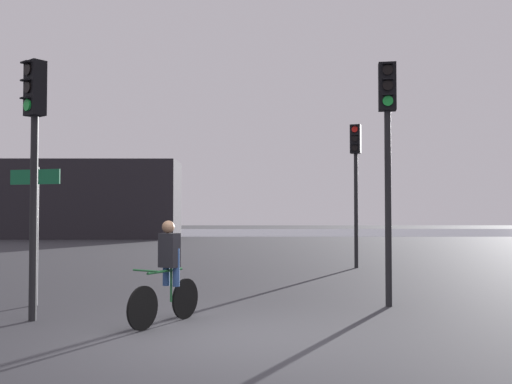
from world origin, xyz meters
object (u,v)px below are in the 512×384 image
object	(u,v)px
traffic_light_near_left	(34,139)
distant_building	(68,200)
direction_sign_post	(36,215)
traffic_light_far_right	(356,168)
cyclist	(168,271)
traffic_light_near_right	(388,137)

from	to	relation	value
traffic_light_near_left	distant_building	bearing A→B (deg)	-33.27
traffic_light_near_left	direction_sign_post	xyz separation A→B (m)	(-0.52, 1.49, -1.25)
direction_sign_post	traffic_light_far_right	bearing A→B (deg)	-118.63
traffic_light_far_right	direction_sign_post	size ratio (longest dim) A/B	1.71
distant_building	cyclist	size ratio (longest dim) A/B	8.67
traffic_light_near_right	direction_sign_post	size ratio (longest dim) A/B	1.75
traffic_light_far_right	traffic_light_near_right	bearing A→B (deg)	106.42
traffic_light_near_right	traffic_light_near_left	bearing A→B (deg)	21.26
traffic_light_near_left	cyclist	distance (m)	3.08
traffic_light_near_left	direction_sign_post	distance (m)	2.01
distant_building	traffic_light_near_left	distance (m)	28.56
traffic_light_far_right	distant_building	bearing A→B (deg)	-29.48
traffic_light_far_right	cyclist	world-z (taller)	traffic_light_far_right
traffic_light_near_right	traffic_light_far_right	world-z (taller)	traffic_light_near_right
distant_building	direction_sign_post	bearing A→B (deg)	-73.31
traffic_light_near_right	direction_sign_post	distance (m)	6.77
distant_building	direction_sign_post	xyz separation A→B (m)	(7.75, -25.84, -0.77)
cyclist	traffic_light_near_right	bearing A→B (deg)	-127.81
direction_sign_post	traffic_light_near_left	bearing A→B (deg)	127.28
distant_building	traffic_light_near_right	size ratio (longest dim) A/B	3.09
distant_building	traffic_light_near_right	xyz separation A→B (m)	(14.36, -26.00, 0.69)
traffic_light_near_left	traffic_light_far_right	size ratio (longest dim) A/B	0.95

